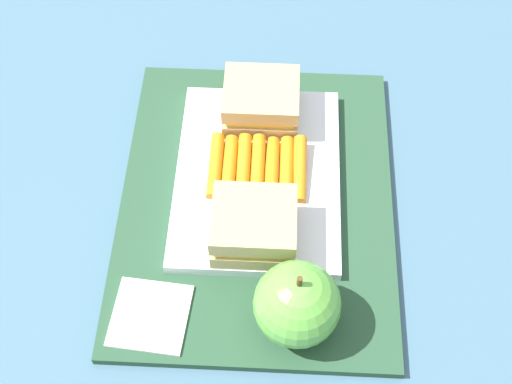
{
  "coord_description": "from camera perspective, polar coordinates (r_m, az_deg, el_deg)",
  "views": [
    {
      "loc": [
        0.4,
        0.02,
        0.62
      ],
      "look_at": [
        0.01,
        0.0,
        0.04
      ],
      "focal_mm": 49.61,
      "sensor_mm": 36.0,
      "label": 1
    }
  ],
  "objects": [
    {
      "name": "apple",
      "position": [
        0.63,
        3.32,
        -9.01
      ],
      "size": [
        0.08,
        0.08,
        0.09
      ],
      "color": "#66B742",
      "rests_on": "lunchbag_mat"
    },
    {
      "name": "sandwich_half_right",
      "position": [
        0.67,
        -0.17,
        -2.77
      ],
      "size": [
        0.07,
        0.08,
        0.04
      ],
      "color": "tan",
      "rests_on": "food_tray"
    },
    {
      "name": "ground_plane",
      "position": [
        0.74,
        0.05,
        -1.01
      ],
      "size": [
        2.4,
        2.4,
        0.0
      ],
      "primitive_type": "plane",
      "color": "#42667A"
    },
    {
      "name": "carrot_sticks_bundle",
      "position": [
        0.73,
        0.15,
        1.98
      ],
      "size": [
        0.08,
        0.1,
        0.02
      ],
      "color": "orange",
      "rests_on": "food_tray"
    },
    {
      "name": "sandwich_half_left",
      "position": [
        0.77,
        0.42,
        7.28
      ],
      "size": [
        0.07,
        0.08,
        0.04
      ],
      "color": "tan",
      "rests_on": "food_tray"
    },
    {
      "name": "lunchbag_mat",
      "position": [
        0.73,
        0.05,
        -0.8
      ],
      "size": [
        0.36,
        0.28,
        0.01
      ],
      "primitive_type": "cube",
      "color": "#284C33",
      "rests_on": "ground_plane"
    },
    {
      "name": "paper_napkin",
      "position": [
        0.67,
        -8.53,
        -9.82
      ],
      "size": [
        0.08,
        0.08,
        0.0
      ],
      "primitive_type": "cube",
      "rotation": [
        0.0,
        0.0,
        -0.09
      ],
      "color": "white",
      "rests_on": "lunchbag_mat"
    },
    {
      "name": "food_tray",
      "position": [
        0.74,
        0.14,
        1.29
      ],
      "size": [
        0.23,
        0.17,
        0.01
      ],
      "primitive_type": "cube",
      "color": "white",
      "rests_on": "lunchbag_mat"
    }
  ]
}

